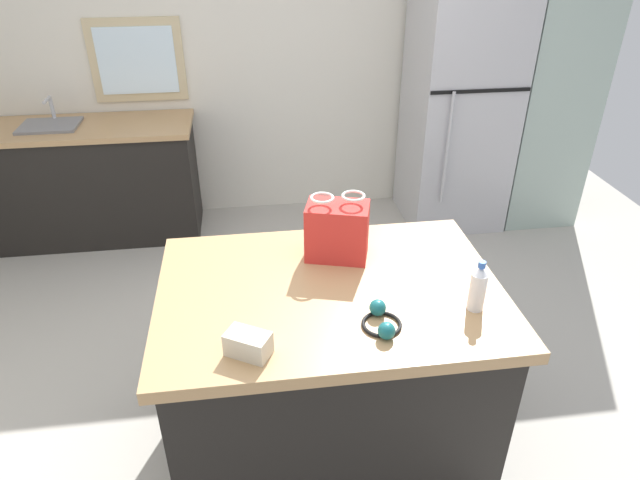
{
  "coord_description": "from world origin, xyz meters",
  "views": [
    {
      "loc": [
        -0.24,
        -2.15,
        2.21
      ],
      "look_at": [
        0.06,
        -0.01,
        0.95
      ],
      "focal_mm": 31.34,
      "sensor_mm": 36.0,
      "label": 1
    }
  ],
  "objects": [
    {
      "name": "ground",
      "position": [
        0.0,
        0.0,
        0.0
      ],
      "size": [
        6.26,
        6.26,
        0.0
      ],
      "primitive_type": "plane",
      "color": "#ADA89E"
    },
    {
      "name": "back_wall",
      "position": [
        -0.02,
        2.3,
        1.26
      ],
      "size": [
        5.22,
        0.13,
        2.52
      ],
      "color": "silver",
      "rests_on": "ground"
    },
    {
      "name": "kitchen_island",
      "position": [
        0.06,
        -0.31,
        0.45
      ],
      "size": [
        1.39,
        0.99,
        0.9
      ],
      "color": "black",
      "rests_on": "ground"
    },
    {
      "name": "refrigerator",
      "position": [
        1.39,
        1.86,
        0.93
      ],
      "size": [
        0.73,
        0.75,
        1.86
      ],
      "color": "#B7B7BC",
      "rests_on": "ground"
    },
    {
      "name": "tall_cabinet",
      "position": [
        2.08,
        1.86,
        1.02
      ],
      "size": [
        0.59,
        0.67,
        2.05
      ],
      "color": "#9EB2A8",
      "rests_on": "ground"
    },
    {
      "name": "sink_counter",
      "position": [
        -1.4,
        1.93,
        0.46
      ],
      "size": [
        1.54,
        0.6,
        1.08
      ],
      "color": "black",
      "rests_on": "ground"
    },
    {
      "name": "shopping_bag",
      "position": [
        0.13,
        -0.07,
        1.02
      ],
      "size": [
        0.3,
        0.24,
        0.3
      ],
      "color": "red",
      "rests_on": "kitchen_island"
    },
    {
      "name": "small_box",
      "position": [
        -0.28,
        -0.66,
        0.94
      ],
      "size": [
        0.18,
        0.15,
        0.09
      ],
      "primitive_type": "cube",
      "rotation": [
        0.0,
        0.0,
        -0.53
      ],
      "color": "beige",
      "rests_on": "kitchen_island"
    },
    {
      "name": "bottle",
      "position": [
        0.59,
        -0.52,
        0.99
      ],
      "size": [
        0.06,
        0.06,
        0.21
      ],
      "color": "white",
      "rests_on": "kitchen_island"
    },
    {
      "name": "ear_defenders",
      "position": [
        0.21,
        -0.58,
        0.92
      ],
      "size": [
        0.15,
        0.2,
        0.06
      ],
      "color": "black",
      "rests_on": "kitchen_island"
    }
  ]
}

